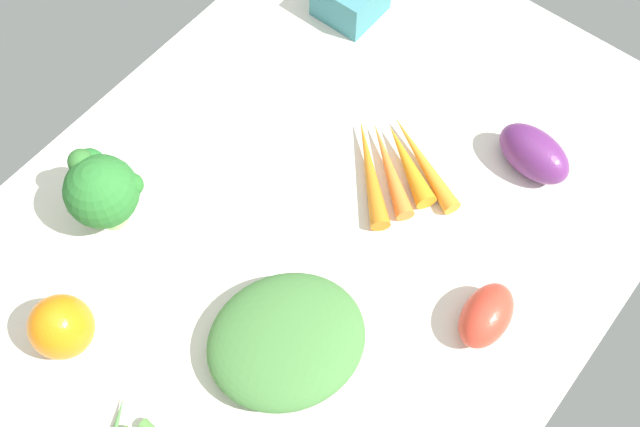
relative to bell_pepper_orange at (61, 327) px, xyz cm
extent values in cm
cube|color=silver|center=(-32.46, 13.76, -5.36)|extent=(104.00, 76.00, 2.00)
ellipsoid|color=orange|center=(0.00, 0.00, 0.00)|extent=(10.57, 10.57, 8.73)
ellipsoid|color=red|center=(-33.90, 38.89, -1.45)|extent=(9.63, 6.53, 5.82)
ellipsoid|color=#64286B|center=(-57.67, 31.19, -1.16)|extent=(7.91, 11.83, 6.41)
ellipsoid|color=#447A3B|center=(-16.02, 21.78, -1.42)|extent=(25.28, 24.20, 5.88)
cone|color=orange|center=(-48.20, 19.50, -3.09)|extent=(9.59, 16.18, 2.55)
cone|color=orange|center=(-46.47, 18.12, -2.87)|extent=(9.54, 12.95, 2.98)
cone|color=orange|center=(-44.40, 16.47, -3.06)|extent=(11.58, 14.06, 2.60)
cone|color=orange|center=(-42.27, 14.76, -2.97)|extent=(14.00, 14.53, 2.79)
cylinder|color=#9AD17A|center=(-15.30, -8.13, -2.52)|extent=(3.84, 3.84, 3.69)
sphere|color=#2A732D|center=(-15.30, -8.13, 2.93)|extent=(9.59, 9.59, 9.59)
sphere|color=#317233|center=(-16.97, -11.59, 2.28)|extent=(3.00, 3.00, 3.00)
sphere|color=#326F2E|center=(-16.12, -11.88, 5.27)|extent=(3.39, 3.39, 3.39)
sphere|color=#28752D|center=(-16.81, -11.66, 3.82)|extent=(4.39, 4.39, 4.39)
sphere|color=#2A7029|center=(-18.40, -5.88, 2.92)|extent=(3.11, 3.11, 3.11)
camera|label=1|loc=(3.43, 42.71, 85.43)|focal=41.81mm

